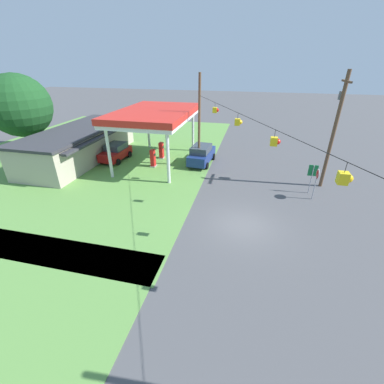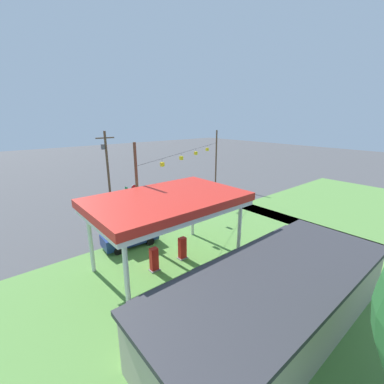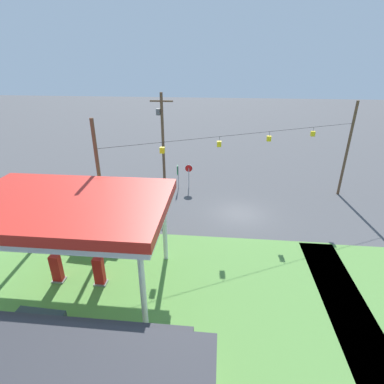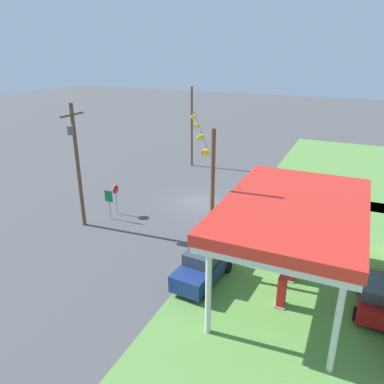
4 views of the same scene
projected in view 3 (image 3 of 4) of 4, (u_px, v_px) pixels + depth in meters
ground_plane at (239, 214)px, 25.26m from camera, size 160.00×160.00×0.00m
gas_station_canopy at (66, 209)px, 15.55m from camera, size 10.63×6.89×5.38m
fuel_pump_near at (99, 272)px, 17.09m from camera, size 0.71×0.56×1.78m
fuel_pump_far at (57, 269)px, 17.32m from camera, size 0.71×0.56×1.78m
car_at_pumps_front at (96, 227)px, 21.35m from camera, size 4.71×2.38×1.97m
car_at_pumps_rear at (39, 338)px, 13.00m from camera, size 4.09×2.23×1.77m
stop_sign_roadside at (189, 171)px, 29.52m from camera, size 0.80×0.08×2.50m
route_sign at (178, 172)px, 29.56m from camera, size 0.10×0.70×2.40m
utility_pole_main at (162, 135)px, 29.43m from camera, size 2.20×0.44×9.11m
signal_span_gantry at (243, 160)px, 23.31m from camera, size 19.53×10.24×8.72m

